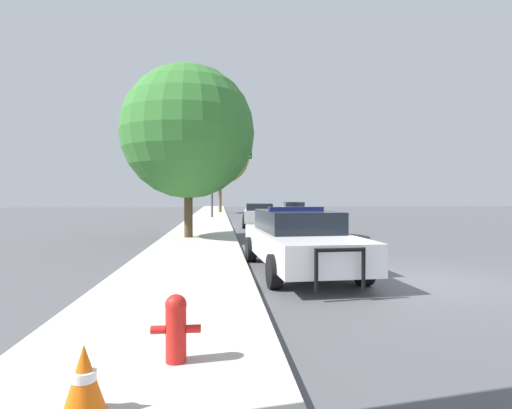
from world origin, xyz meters
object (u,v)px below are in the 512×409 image
Objects in this scene: traffic_light at (227,167)px; tree_sidewalk_far at (220,155)px; police_car at (298,239)px; traffic_cone at (84,379)px; car_background_midblock at (259,214)px; tree_sidewalk_near at (188,132)px; car_background_oncoming at (294,209)px; fire_hydrant at (176,326)px.

tree_sidewalk_far is (-0.52, 9.15, 1.91)m from traffic_light.
police_car is 22.19m from traffic_light.
car_background_midblock is at bearing 80.45° from traffic_cone.
traffic_cone is (0.19, -13.17, -3.98)m from tree_sidewalk_near.
car_background_oncoming is 8.07× the size of traffic_cone.
traffic_cone is at bearing 80.56° from car_background_oncoming.
traffic_light reaches higher than car_background_midblock.
tree_sidewalk_far is (-6.11, 7.75, 5.26)m from car_background_oncoming.
traffic_cone is at bearing -123.22° from fire_hydrant.
fire_hydrant is (-2.33, -5.35, -0.28)m from police_car.
police_car is at bearing -86.71° from traffic_light.
car_background_midblock is 1.04× the size of car_background_oncoming.
traffic_light is at bearing 105.35° from car_background_midblock.
car_background_midblock is at bearing -78.39° from traffic_light.
police_car is 13.72m from car_background_midblock.
car_background_oncoming is (4.33, 23.31, -0.09)m from police_car.
tree_sidewalk_far reaches higher than car_background_midblock.
police_car is 8.39m from tree_sidewalk_near.
tree_sidewalk_far reaches higher than car_background_oncoming.
traffic_light is at bearing 86.59° from traffic_cone.
traffic_cone is (-1.15, -37.34, -5.55)m from tree_sidewalk_far.
car_background_midblock reaches higher than car_background_oncoming.
car_background_midblock is at bearing -95.33° from police_car.
car_background_midblock is 18.25m from tree_sidewalk_far.
traffic_light is at bearing 87.75° from fire_hydrant.
car_background_midblock is (2.76, 19.07, 0.23)m from fire_hydrant.
traffic_cone is at bearing -91.77° from tree_sidewalk_far.
traffic_light reaches higher than police_car.
tree_sidewalk_far reaches higher than fire_hydrant.
fire_hydrant is 0.08× the size of tree_sidewalk_far.
police_car is 1.25× the size of car_background_oncoming.
car_background_midblock is 8.39× the size of traffic_cone.
tree_sidewalk_far is 16.30× the size of traffic_cone.
traffic_cone is at bearing -93.41° from traffic_light.
fire_hydrant is at bearing -86.28° from tree_sidewalk_near.
car_background_midblock is at bearing 62.47° from tree_sidewalk_near.
tree_sidewalk_far is (-2.21, 17.34, 5.22)m from car_background_midblock.
car_background_oncoming is (6.66, 28.66, 0.19)m from fire_hydrant.
police_car is 6.94m from traffic_cone.
traffic_cone is (-7.27, -29.58, -0.29)m from car_background_oncoming.
tree_sidewalk_near is at bearing 93.72° from fire_hydrant.
police_car is at bearing -65.58° from tree_sidewalk_near.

